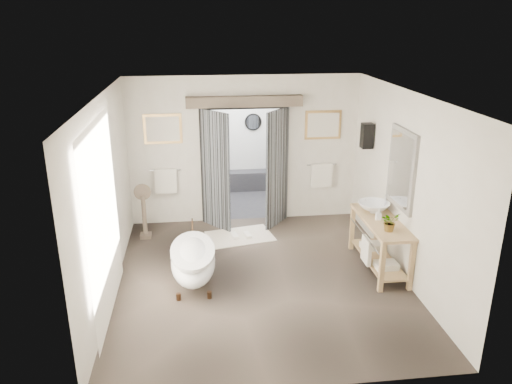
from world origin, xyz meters
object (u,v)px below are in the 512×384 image
at_px(rug, 240,236).
at_px(clawfoot_tub, 193,260).
at_px(vanity, 379,240).
at_px(basin, 374,207).

bearing_deg(rug, clawfoot_tub, -118.91).
distance_m(clawfoot_tub, rug, 1.83).
distance_m(vanity, rug, 2.66).
relative_size(clawfoot_tub, rug, 1.28).
xyz_separation_m(clawfoot_tub, rug, (0.87, 1.57, -0.36)).
bearing_deg(clawfoot_tub, vanity, 1.33).
relative_size(rug, basin, 2.29).
bearing_deg(vanity, basin, 89.87).
relative_size(vanity, basin, 3.06).
distance_m(clawfoot_tub, vanity, 3.00).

